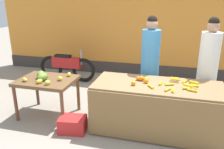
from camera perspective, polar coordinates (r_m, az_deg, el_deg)
name	(u,v)px	position (r m, az deg, el deg)	size (l,w,h in m)	color
ground_plane	(128,125)	(4.14, 4.01, -12.62)	(24.00, 24.00, 0.00)	gray
market_wall_back	(150,17)	(6.37, 9.44, 14.07)	(8.88, 0.23, 3.39)	orange
fruit_stall_counter	(156,108)	(3.88, 11.03, -8.24)	(2.07, 0.88, 0.83)	olive
side_table_wooden	(47,84)	(4.37, -15.97, -2.23)	(1.02, 0.79, 0.73)	brown
banana_bunch_pile	(179,85)	(3.72, 16.55, -2.48)	(0.78, 0.59, 0.07)	yellow
orange_pile	(141,80)	(3.78, 7.39, -1.33)	(0.26, 0.32, 0.08)	orange
mango_papaya_pile	(43,77)	(4.30, -16.88, -0.51)	(0.74, 0.62, 0.14)	yellow
vendor_woman_blue_shirt	(150,65)	(4.35, 9.46, 2.24)	(0.34, 0.34, 1.86)	#33333D
vendor_woman_white_shirt	(207,70)	(4.36, 22.76, 1.05)	(0.34, 0.34, 1.85)	#33333D
parked_motorcycle	(67,66)	(6.27, -11.26, 2.11)	(1.60, 0.18, 0.88)	black
produce_crate	(73,124)	(3.96, -9.83, -12.22)	(0.44, 0.32, 0.26)	red
produce_sack	(101,90)	(4.96, -2.78, -3.81)	(0.36, 0.30, 0.51)	maroon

